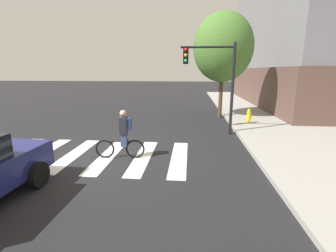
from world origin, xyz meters
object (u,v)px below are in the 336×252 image
object	(u,v)px
traffic_light_near	(215,73)
street_tree_near	(223,48)
fire_hydrant	(249,116)
cyclist	(123,135)

from	to	relation	value
traffic_light_near	street_tree_near	distance (m)	4.50
traffic_light_near	fire_hydrant	size ratio (longest dim) A/B	5.38
cyclist	street_tree_near	xyz separation A→B (m)	(4.18, 7.75, 3.50)
cyclist	traffic_light_near	size ratio (longest dim) A/B	0.41
traffic_light_near	fire_hydrant	xyz separation A→B (m)	(2.14, 1.97, -2.33)
street_tree_near	traffic_light_near	bearing A→B (deg)	-101.25
cyclist	fire_hydrant	xyz separation A→B (m)	(5.49, 5.55, -0.31)
fire_hydrant	street_tree_near	xyz separation A→B (m)	(-1.31, 2.20, 3.81)
traffic_light_near	fire_hydrant	distance (m)	3.72
fire_hydrant	cyclist	bearing A→B (deg)	-134.68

